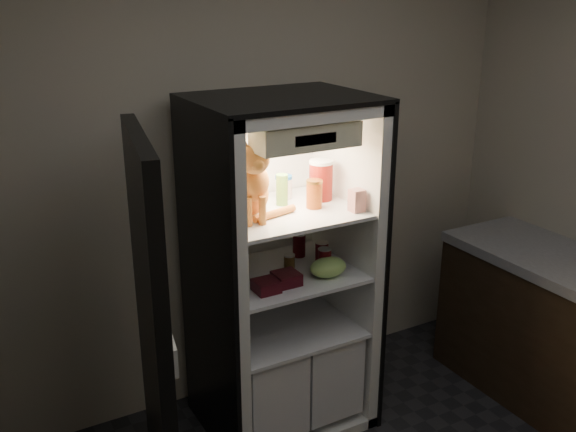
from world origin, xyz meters
name	(u,v)px	position (x,y,z in m)	size (l,w,h in m)	color
room_shell	(477,228)	(0.00, 0.00, 1.62)	(3.60, 3.60, 3.60)	white
refrigerator	(279,292)	(0.00, 1.38, 0.79)	(0.90, 0.72, 1.88)	white
fridge_door	(155,349)	(-0.85, 0.94, 0.91)	(0.23, 0.87, 1.85)	black
tabby_cat	(249,186)	(-0.21, 1.31, 1.45)	(0.37, 0.43, 0.44)	#D2521A
parmesan_shaker	(282,190)	(0.03, 1.40, 1.37)	(0.06, 0.06, 0.17)	#227D36
mayo_tub	(284,187)	(0.09, 1.50, 1.35)	(0.09, 0.09, 0.13)	white
salsa_jar	(314,194)	(0.15, 1.28, 1.37)	(0.09, 0.09, 0.15)	maroon
pepper_jar	(321,180)	(0.26, 1.38, 1.40)	(0.13, 0.13, 0.22)	maroon
cream_carton	(357,200)	(0.31, 1.12, 1.35)	(0.07, 0.07, 0.12)	beige
soda_can_a	(299,245)	(0.18, 1.47, 1.01)	(0.07, 0.07, 0.13)	black
soda_can_b	(322,254)	(0.22, 1.30, 1.01)	(0.07, 0.07, 0.13)	black
soda_can_c	(324,260)	(0.18, 1.21, 1.01)	(0.07, 0.07, 0.13)	black
condiment_jar	(289,261)	(0.04, 1.34, 0.98)	(0.06, 0.06, 0.08)	brown
grape_bag	(328,267)	(0.17, 1.16, 0.99)	(0.20, 0.15, 0.10)	#83B152
berry_box_left	(266,286)	(-0.20, 1.15, 0.97)	(0.12, 0.12, 0.06)	#4A0C16
berry_box_right	(286,278)	(-0.07, 1.18, 0.97)	(0.13, 0.13, 0.06)	#4A0C16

